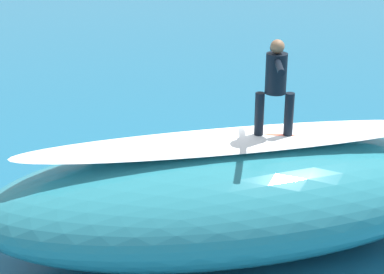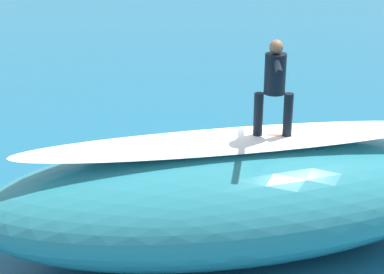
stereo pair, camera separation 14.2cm
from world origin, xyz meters
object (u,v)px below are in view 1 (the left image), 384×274
(surfer_riding, at_px, (276,81))
(surfboard_paddling, at_px, (130,174))
(surfer_paddling, at_px, (125,168))
(surfboard_riding, at_px, (273,137))

(surfer_riding, bearing_deg, surfboard_paddling, -43.40)
(surfboard_paddling, xyz_separation_m, surfer_paddling, (0.09, 0.10, 0.18))
(surfer_riding, height_order, surfer_paddling, surfer_riding)
(surfer_riding, relative_size, surfer_paddling, 1.07)
(surfboard_riding, distance_m, surfboard_paddling, 4.07)
(surfboard_riding, height_order, surfboard_paddling, surfboard_riding)
(surfboard_paddling, height_order, surfer_paddling, surfer_paddling)
(surfboard_riding, xyz_separation_m, surfer_riding, (0.00, 0.00, 0.93))
(surfer_paddling, bearing_deg, surfboard_riding, -91.46)
(surfboard_riding, bearing_deg, surfer_riding, 0.00)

